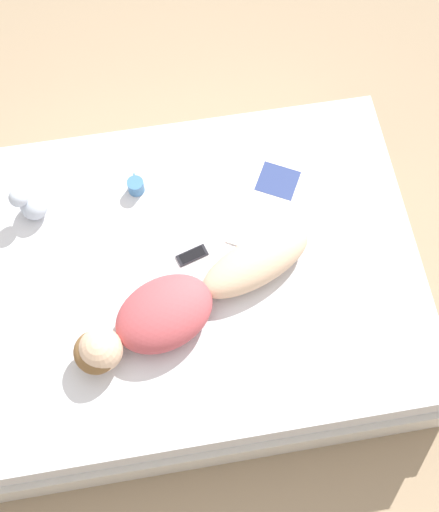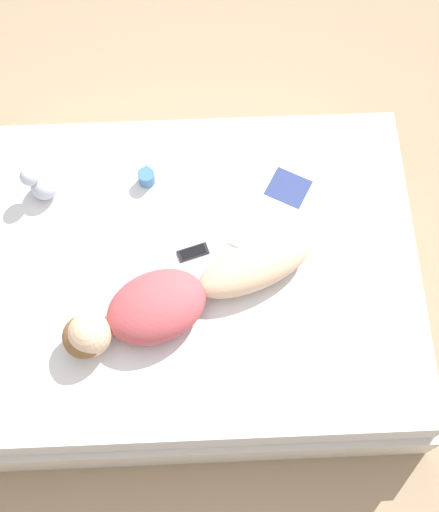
{
  "view_description": "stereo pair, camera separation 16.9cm",
  "coord_description": "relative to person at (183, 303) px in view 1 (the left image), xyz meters",
  "views": [
    {
      "loc": [
        -1.32,
        0.05,
        3.63
      ],
      "look_at": [
        0.02,
        -0.17,
        0.54
      ],
      "focal_mm": 50.0,
      "sensor_mm": 36.0,
      "label": 1
    },
    {
      "loc": [
        -1.34,
        -0.12,
        3.63
      ],
      "look_at": [
        0.02,
        -0.17,
        0.54
      ],
      "focal_mm": 50.0,
      "sensor_mm": 36.0,
      "label": 2
    }
  ],
  "objects": [
    {
      "name": "ground_plane",
      "position": [
        0.21,
        -0.03,
        -0.58
      ],
      "size": [
        12.0,
        12.0,
        0.0
      ],
      "primitive_type": "plane",
      "color": "#9E8466"
    },
    {
      "name": "cell_phone",
      "position": [
        0.27,
        -0.08,
        -0.09
      ],
      "size": [
        0.1,
        0.16,
        0.01
      ],
      "rotation": [
        0.0,
        0.0,
        0.29
      ],
      "color": "black",
      "rests_on": "bed"
    },
    {
      "name": "open_magazine",
      "position": [
        0.49,
        -0.5,
        -0.09
      ],
      "size": [
        0.61,
        0.5,
        0.01
      ],
      "rotation": [
        0.0,
        0.0,
        -0.51
      ],
      "color": "silver",
      "rests_on": "bed"
    },
    {
      "name": "person",
      "position": [
        0.0,
        0.0,
        0.0
      ],
      "size": [
        0.66,
        1.21,
        0.2
      ],
      "rotation": [
        0.0,
        0.0,
        0.39
      ],
      "color": "#DBB28E",
      "rests_on": "bed"
    },
    {
      "name": "bed",
      "position": [
        0.21,
        -0.03,
        -0.34
      ],
      "size": [
        1.72,
        2.32,
        0.49
      ],
      "color": "beige",
      "rests_on": "ground_plane"
    },
    {
      "name": "coffee_mug",
      "position": [
        0.67,
        0.14,
        -0.05
      ],
      "size": [
        0.11,
        0.08,
        0.08
      ],
      "color": "teal",
      "rests_on": "bed"
    },
    {
      "name": "plush_toy",
      "position": [
        0.63,
        0.65,
        -0.01
      ],
      "size": [
        0.15,
        0.17,
        0.2
      ],
      "color": "#B2BCCC",
      "rests_on": "bed"
    }
  ]
}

